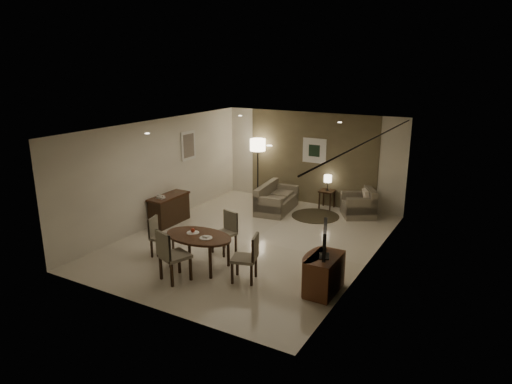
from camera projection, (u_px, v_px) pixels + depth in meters
The scene contains 31 objects.
room_shell at pixel (260, 182), 10.77m from camera, with size 5.50×7.00×2.70m.
taupe_accent at pixel (311, 159), 13.35m from camera, with size 3.96×0.03×2.70m, color brown.
curtain_wall at pixel (367, 204), 9.17m from camera, with size 0.08×6.70×2.58m, color beige, non-canonical shape.
curtain_rod at pixel (371, 139), 8.81m from camera, with size 0.03×0.03×6.80m, color black.
art_back_frame at pixel (314, 151), 13.21m from camera, with size 0.72×0.03×0.72m, color silver.
art_back_canvas at pixel (314, 151), 13.20m from camera, with size 0.34×0.01×0.34m, color black.
art_left_frame at pixel (188, 146), 12.59m from camera, with size 0.03×0.60×0.80m, color silver.
art_left_canvas at pixel (189, 146), 12.58m from camera, with size 0.01×0.46×0.64m, color gray.
downlight_nl at pixel (147, 133), 9.22m from camera, with size 0.10×0.10×0.01m, color white.
downlight_nr at pixel (269, 146), 7.90m from camera, with size 0.10×0.10×0.01m, color white.
downlight_fl at pixel (240, 116), 12.23m from camera, with size 0.10×0.10×0.01m, color white.
downlight_fr at pixel (340, 122), 10.91m from camera, with size 0.10×0.10×0.01m, color white.
console_desk at pixel (169, 209), 11.88m from camera, with size 0.48×1.20×0.75m, color #442B15, non-canonical shape.
telephone at pixel (161, 197), 11.52m from camera, with size 0.20×0.14×0.09m, color white, non-canonical shape.
tv_cabinet at pixel (324, 274), 8.32m from camera, with size 0.48×0.90×0.70m, color brown, non-canonical shape.
flat_tv at pixel (325, 240), 8.14m from camera, with size 0.06×0.88×0.60m, color black, non-canonical shape.
dining_table at pixel (199, 251), 9.35m from camera, with size 1.47×0.92×0.69m, color #442B15, non-canonical shape.
chair_near at pixel (175, 255), 8.73m from camera, with size 0.50×0.50×1.04m, color gray, non-canonical shape.
chair_far at pixel (224, 233), 10.02m from camera, with size 0.44×0.44×0.91m, color gray, non-canonical shape.
chair_left at pixel (162, 237), 9.89m from camera, with size 0.41×0.41×0.86m, color gray, non-canonical shape.
chair_right at pixel (244, 258), 8.72m from camera, with size 0.46×0.46×0.94m, color gray, non-canonical shape.
plate_a at pixel (193, 233), 9.38m from camera, with size 0.26×0.26×0.02m, color white.
plate_b at pixel (206, 238), 9.10m from camera, with size 0.26×0.26×0.02m, color white.
fruit_apple at pixel (193, 230), 9.36m from camera, with size 0.09×0.09×0.09m, color #A42812.
napkin at pixel (206, 237), 9.10m from camera, with size 0.12×0.08×0.03m, color white.
round_rug at pixel (315, 216), 12.52m from camera, with size 1.30×1.30×0.01m, color #3A3020.
sofa at pixel (277, 198), 12.89m from camera, with size 0.80×1.59×0.75m, color gray, non-canonical shape.
armchair at pixel (358, 203), 12.42m from camera, with size 0.87×0.82×0.77m, color gray, non-canonical shape.
side_table at pixel (327, 199), 13.15m from camera, with size 0.41×0.41×0.53m, color black, non-canonical shape.
table_lamp at pixel (328, 182), 13.01m from camera, with size 0.22×0.22×0.50m, color #FFEAC1, non-canonical shape.
floor_lamp at pixel (258, 169), 13.95m from camera, with size 0.47×0.47×1.85m, color #FFE5B7, non-canonical shape.
Camera 1 is at (5.06, -8.71, 4.09)m, focal length 32.00 mm.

